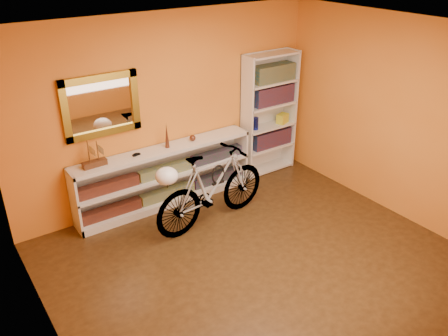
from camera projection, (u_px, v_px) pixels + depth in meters
floor at (258, 263)px, 5.37m from camera, size 4.50×4.00×0.01m
ceiling at (268, 34)px, 4.21m from camera, size 4.50×4.00×0.01m
back_wall at (169, 110)px, 6.27m from camera, size 4.50×0.01×2.60m
left_wall at (40, 233)px, 3.64m from camera, size 0.01×4.00×2.60m
right_wall at (399, 119)px, 5.94m from camera, size 0.01×4.00×2.60m
gilt_mirror at (101, 106)px, 5.64m from camera, size 0.98×0.06×0.78m
wall_socket at (225, 163)px, 7.18m from camera, size 0.09×0.02×0.09m
console_unit at (166, 176)px, 6.41m from camera, size 2.60×0.35×0.85m
cd_row_lower at (168, 193)px, 6.51m from camera, size 2.50×0.13×0.14m
cd_row_upper at (166, 170)px, 6.35m from camera, size 2.50×0.13×0.14m
model_ship at (93, 153)px, 5.65m from camera, size 0.31×0.13×0.36m
toy_car at (137, 155)px, 6.01m from camera, size 0.00×0.00×0.00m
bronze_ornament at (167, 135)px, 6.17m from camera, size 0.06×0.06×0.35m
decorative_orb at (193, 138)px, 6.43m from camera, size 0.09×0.09×0.09m
bookcase at (269, 114)px, 7.13m from camera, size 0.90×0.30×1.90m
book_row_a at (270, 138)px, 7.34m from camera, size 0.70×0.22×0.26m
book_row_b at (272, 95)px, 7.02m from camera, size 0.70×0.22×0.28m
book_row_c at (273, 73)px, 6.87m from camera, size 0.70×0.22×0.25m
travel_mug at (256, 124)px, 7.02m from camera, size 0.09×0.09×0.19m
red_tin at (259, 77)px, 6.78m from camera, size 0.16×0.16×0.18m
yellow_bag at (282, 118)px, 7.28m from camera, size 0.22×0.18×0.15m
bicycle at (212, 188)px, 5.93m from camera, size 0.62×1.79×1.03m
helmet at (167, 176)px, 5.37m from camera, size 0.27×0.26×0.21m
u_lock at (218, 174)px, 5.92m from camera, size 0.20×0.02×0.20m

